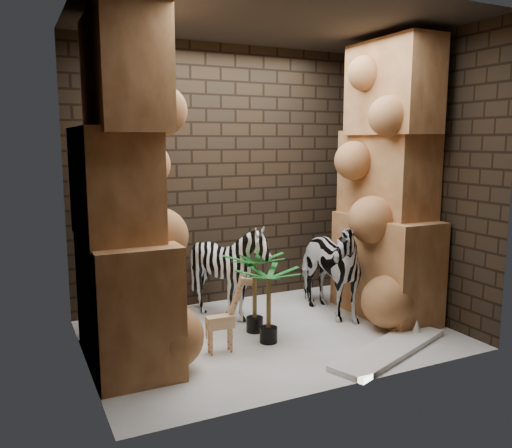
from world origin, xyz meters
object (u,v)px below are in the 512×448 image
palm_front (255,293)px  zebra_left (228,275)px  palm_back (269,305)px  zebra_right (325,259)px  giraffe_toy (220,314)px  surfboard (390,349)px

palm_front → zebra_left: bearing=101.6°
zebra_left → palm_back: size_ratio=1.46×
zebra_right → palm_back: zebra_right is taller
palm_back → zebra_left: bearing=96.7°
zebra_left → zebra_right: bearing=5.3°
zebra_right → zebra_left: zebra_right is taller
giraffe_toy → surfboard: 1.59m
zebra_left → surfboard: bearing=-33.1°
palm_front → palm_back: palm_front is taller
zebra_right → palm_back: bearing=-154.2°
giraffe_toy → surfboard: bearing=-22.4°
giraffe_toy → palm_back: same height
zebra_right → giraffe_toy: 1.53m
giraffe_toy → palm_back: size_ratio=1.00×
giraffe_toy → palm_front: (0.51, 0.35, 0.04)m
giraffe_toy → zebra_left: bearing=65.1°
zebra_left → palm_back: bearing=-60.6°
surfboard → zebra_left: bearing=103.0°
zebra_right → surfboard: zebra_right is taller
zebra_left → palm_front: bearing=-55.7°
palm_back → surfboard: (0.90, -0.69, -0.34)m
palm_front → giraffe_toy: bearing=-145.9°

